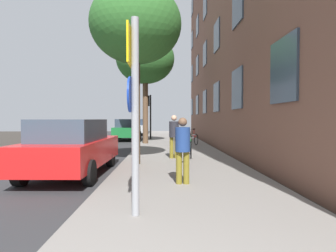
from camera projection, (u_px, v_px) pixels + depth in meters
ground_plane at (113, 148)px, 15.49m from camera, size 41.80×41.80×0.00m
road_asphalt at (76, 148)px, 15.45m from camera, size 7.00×38.00×0.01m
sidewalk at (174, 147)px, 15.56m from camera, size 4.20×38.00×0.12m
building_facade at (222, 17)px, 14.93m from camera, size 0.56×27.00×14.41m
sign_post at (134, 102)px, 4.26m from camera, size 0.16×0.60×3.10m
traffic_light at (149, 109)px, 20.78m from camera, size 0.43×0.24×3.36m
tree_near at (136, 26)px, 9.12m from camera, size 3.06×3.06×5.99m
tree_far at (145, 60)px, 16.94m from camera, size 3.62×3.62×6.80m
bicycle_0 at (188, 154)px, 8.96m from camera, size 0.42×1.70×0.97m
bicycle_1 at (191, 147)px, 10.97m from camera, size 0.42×1.73×0.96m
bicycle_2 at (193, 138)px, 16.31m from camera, size 0.52×1.71×0.96m
pedestrian_0 at (183, 146)px, 6.37m from camera, size 0.46×0.46×1.56m
pedestrian_1 at (174, 134)px, 10.54m from camera, size 0.45×0.45×1.67m
car_0 at (72, 146)px, 7.92m from camera, size 1.94×4.30×1.62m
car_1 at (127, 129)px, 20.90m from camera, size 1.90×4.27×1.62m
car_2 at (138, 127)px, 28.03m from camera, size 1.91×4.28×1.62m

